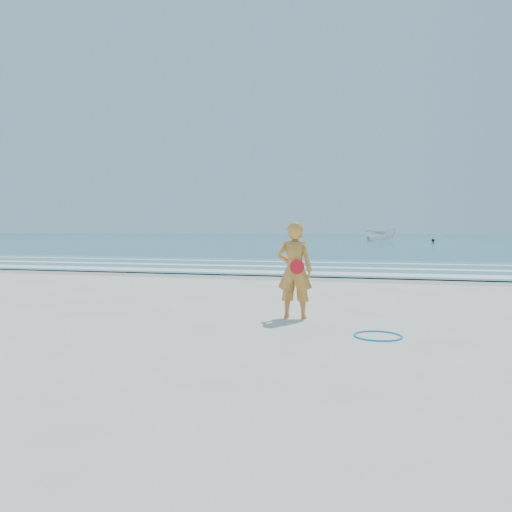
# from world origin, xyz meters

# --- Properties ---
(ground) EXTENTS (400.00, 400.00, 0.00)m
(ground) POSITION_xyz_m (0.00, 0.00, 0.00)
(ground) COLOR silver
(ground) RESTS_ON ground
(wet_sand) EXTENTS (400.00, 2.40, 0.00)m
(wet_sand) POSITION_xyz_m (0.00, 9.00, 0.00)
(wet_sand) COLOR #B2A893
(wet_sand) RESTS_ON ground
(ocean) EXTENTS (400.00, 190.00, 0.04)m
(ocean) POSITION_xyz_m (0.00, 105.00, 0.02)
(ocean) COLOR #19727F
(ocean) RESTS_ON ground
(shallow) EXTENTS (400.00, 10.00, 0.01)m
(shallow) POSITION_xyz_m (0.00, 14.00, 0.04)
(shallow) COLOR #59B7AD
(shallow) RESTS_ON ocean
(foam_near) EXTENTS (400.00, 1.40, 0.01)m
(foam_near) POSITION_xyz_m (0.00, 10.30, 0.05)
(foam_near) COLOR white
(foam_near) RESTS_ON shallow
(foam_mid) EXTENTS (400.00, 0.90, 0.01)m
(foam_mid) POSITION_xyz_m (0.00, 13.20, 0.05)
(foam_mid) COLOR white
(foam_mid) RESTS_ON shallow
(foam_far) EXTENTS (400.00, 0.60, 0.01)m
(foam_far) POSITION_xyz_m (0.00, 16.50, 0.05)
(foam_far) COLOR white
(foam_far) RESTS_ON shallow
(hoop) EXTENTS (0.89, 0.89, 0.03)m
(hoop) POSITION_xyz_m (2.93, -0.26, 0.01)
(hoop) COLOR #0D8EEC
(hoop) RESTS_ON ground
(boat) EXTENTS (5.00, 2.90, 1.82)m
(boat) POSITION_xyz_m (1.68, 70.17, 0.95)
(boat) COLOR white
(boat) RESTS_ON ocean
(buoy) EXTENTS (0.44, 0.44, 0.44)m
(buoy) POSITION_xyz_m (8.69, 63.11, 0.26)
(buoy) COLOR black
(buoy) RESTS_ON ocean
(woman) EXTENTS (0.66, 0.44, 1.81)m
(woman) POSITION_xyz_m (1.37, 1.00, 0.91)
(woman) COLOR orange
(woman) RESTS_ON ground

